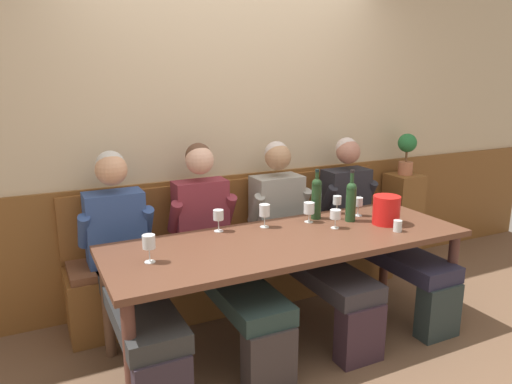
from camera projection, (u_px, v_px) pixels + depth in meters
The scene contains 22 objects.
ground_plane at pixel (298, 351), 3.16m from camera, with size 6.80×6.80×0.02m, color brown.
room_wall_back at pixel (230, 120), 3.77m from camera, with size 6.80×0.08×2.80m, color #C7B393.
wood_wainscot_panel at pixel (234, 233), 3.94m from camera, with size 6.80×0.03×0.97m, color brown.
wall_bench at pixel (245, 265), 3.81m from camera, with size 2.65×0.42×0.94m.
dining_table at pixel (289, 249), 3.12m from camera, with size 2.35×0.82×0.73m.
person_center_right_seat at pixel (127, 261), 3.00m from camera, with size 0.49×1.27×1.26m.
person_center_left_seat at pixel (220, 248), 3.24m from camera, with size 0.49×1.27×1.27m.
person_left_seat at pixel (299, 234), 3.53m from camera, with size 0.49×1.27×1.25m.
person_right_seat at pixel (372, 223), 3.81m from camera, with size 0.49×1.26×1.24m.
ice_bucket at pixel (386, 210), 3.36m from camera, with size 0.19×0.19×0.20m, color red.
wine_bottle_amber_mid at pixel (351, 200), 3.41m from camera, with size 0.07×0.07×0.37m.
wine_bottle_clear_water at pixel (316, 197), 3.46m from camera, with size 0.07×0.07×0.36m.
wine_glass_center_front at pixel (309, 209), 3.40m from camera, with size 0.08×0.08×0.14m.
wine_glass_by_bottle at pixel (335, 215), 3.27m from camera, with size 0.07×0.07×0.13m.
wine_glass_near_bucket at pixel (265, 212), 3.28m from camera, with size 0.07×0.07×0.16m.
wine_glass_center_rear at pixel (218, 216), 3.20m from camera, with size 0.07×0.07×0.15m.
wine_glass_mid_left at pixel (149, 243), 2.67m from camera, with size 0.07×0.07×0.16m.
wine_glass_left_end at pixel (337, 201), 3.61m from camera, with size 0.06×0.06×0.14m.
wine_glass_mid_right at pixel (358, 203), 3.55m from camera, with size 0.06×0.06×0.14m.
water_tumbler_left at pixel (398, 226), 3.21m from camera, with size 0.06×0.06×0.08m, color silver.
corner_pedestal at pixel (402, 219), 4.50m from camera, with size 0.28×0.28×0.86m, color brown.
potted_plant at pixel (407, 150), 4.34m from camera, with size 0.17×0.17×0.37m.
Camera 1 is at (-1.49, -2.41, 1.76)m, focal length 33.92 mm.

